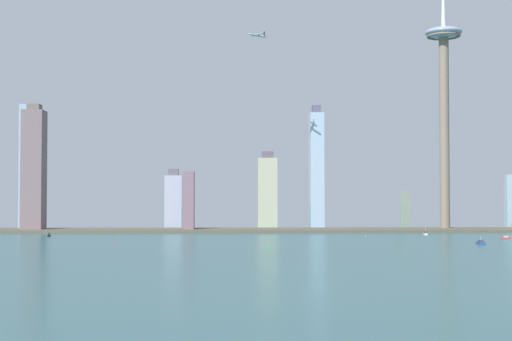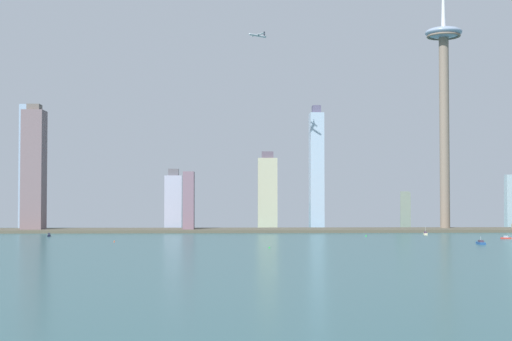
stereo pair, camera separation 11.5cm
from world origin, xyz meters
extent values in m
plane|color=#2E595D|center=(0.00, 0.00, 0.00)|extent=(6000.00, 6000.00, 0.00)
cube|color=#545040|center=(0.00, 449.66, 1.73)|extent=(864.32, 67.00, 3.46)
cylinder|color=#79695A|center=(245.86, 466.21, 127.72)|extent=(12.43, 12.43, 255.44)
ellipsoid|color=#889AB6|center=(245.86, 466.21, 255.44)|extent=(47.24, 47.24, 13.62)
torus|color=#79695A|center=(245.86, 466.21, 250.68)|extent=(42.88, 42.88, 2.72)
cube|color=gray|center=(213.21, 554.35, 25.16)|extent=(14.37, 25.00, 50.33)
cube|color=#95AFBA|center=(358.53, 532.21, 36.72)|extent=(17.48, 12.68, 73.44)
cube|color=#AEAF8F|center=(21.82, 546.85, 48.24)|extent=(26.81, 15.30, 96.49)
cube|color=#594E5D|center=(21.82, 546.85, 101.06)|extent=(16.09, 9.18, 9.15)
cube|color=#8EAAC8|center=(-288.52, 484.34, 81.01)|extent=(22.58, 13.41, 162.02)
cube|color=slate|center=(-81.11, 448.38, 37.36)|extent=(13.58, 23.37, 74.72)
cube|color=#A9AFC9|center=(-104.21, 499.51, 35.51)|extent=(22.56, 13.50, 71.02)
cube|color=#5B5860|center=(-104.21, 499.51, 75.50)|extent=(13.53, 8.10, 8.95)
cube|color=#9DB6CF|center=(87.70, 527.30, 78.44)|extent=(18.45, 26.62, 156.89)
cube|color=#514D68|center=(87.70, 527.30, 162.10)|extent=(11.07, 15.97, 10.42)
cube|color=slate|center=(-273.48, 452.91, 75.43)|extent=(25.71, 27.64, 150.87)
cube|color=#635A54|center=(-273.48, 452.91, 154.66)|extent=(15.43, 16.59, 7.58)
cube|color=navy|center=(206.79, 221.69, 1.02)|extent=(6.58, 16.21, 2.03)
cube|color=#3F313E|center=(206.79, 221.69, 2.90)|extent=(4.29, 7.24, 1.73)
cylinder|color=silver|center=(206.79, 221.69, 5.57)|extent=(0.24, 0.24, 3.61)
cube|color=beige|center=(194.70, 371.57, 1.02)|extent=(4.81, 9.87, 2.04)
cube|color=#3B2B44|center=(194.70, 371.57, 3.04)|extent=(3.05, 4.46, 2.00)
cylinder|color=silver|center=(194.70, 371.57, 6.74)|extent=(0.24, 0.24, 5.39)
cube|color=#B02E25|center=(260.72, 299.87, 0.67)|extent=(11.30, 6.59, 1.33)
cube|color=#989EAD|center=(260.72, 299.87, 2.21)|extent=(5.24, 3.86, 1.75)
cube|color=black|center=(-229.81, 356.26, 0.89)|extent=(4.09, 7.76, 1.78)
cube|color=#282C42|center=(-229.81, 356.26, 2.86)|extent=(2.55, 3.54, 2.15)
cone|color=green|center=(5.34, 179.28, 0.84)|extent=(1.80, 1.80, 1.67)
cone|color=#E54C19|center=(-142.60, 261.19, 0.96)|extent=(1.28, 1.28, 1.92)
cone|color=green|center=(121.17, 344.95, 1.01)|extent=(1.84, 1.84, 2.03)
cylinder|color=#ABB9C3|center=(3.46, 411.87, 237.84)|extent=(21.00, 17.11, 2.49)
sphere|color=#ABB9C3|center=(-6.27, 404.30, 237.84)|extent=(2.49, 2.49, 2.49)
cube|color=#ABB9C3|center=(3.46, 411.87, 238.96)|extent=(16.14, 19.54, 0.50)
cube|color=#ABB9C3|center=(11.64, 418.23, 238.21)|extent=(6.48, 7.49, 0.40)
cube|color=#2D333D|center=(11.64, 418.23, 241.58)|extent=(1.97, 1.69, 5.00)
camera|label=1|loc=(-27.32, -450.97, 48.18)|focal=50.67mm
camera|label=2|loc=(-27.20, -450.97, 48.18)|focal=50.67mm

